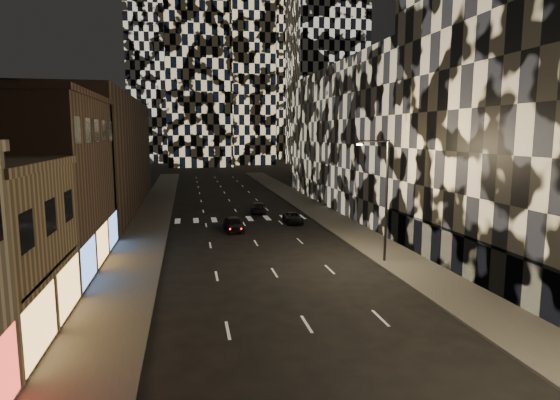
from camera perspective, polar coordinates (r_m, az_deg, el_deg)
name	(u,v)px	position (r m, az deg, el deg)	size (l,w,h in m)	color
sidewalk_left	(149,221)	(52.98, -15.63, -2.53)	(4.00, 120.00, 0.15)	#47443F
sidewalk_right	(326,215)	(55.09, 5.59, -1.86)	(4.00, 120.00, 0.15)	#47443F
curb_left	(169,221)	(52.85, -13.36, -2.47)	(0.20, 120.00, 0.15)	#4C4C47
curb_right	(308,216)	(54.53, 3.48, -1.94)	(0.20, 120.00, 0.15)	#4C4C47
retail_brown	(25,185)	(37.37, -28.70, 1.59)	(10.00, 15.00, 12.00)	#4D382C
retail_filler_left	(96,154)	(63.01, -21.56, 5.21)	(10.00, 40.00, 14.00)	#4D382C
midrise_base	(473,260)	(33.00, 22.52, -6.73)	(0.60, 25.00, 3.00)	#383838
midrise_filler_right	(384,138)	(64.30, 12.52, 7.42)	(16.00, 40.00, 18.00)	#232326
streetlight_far	(384,192)	(35.15, 12.52, 0.99)	(2.55, 0.25, 9.00)	black
car_dark_midlane	(234,224)	(46.47, -5.69, -2.93)	(1.69, 4.20, 1.43)	black
car_dark_oncoming	(258,208)	(56.88, -2.69, -0.92)	(1.83, 4.49, 1.30)	black
car_dark_rightlane	(293,218)	(50.45, 1.60, -2.19)	(1.86, 4.03, 1.12)	black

